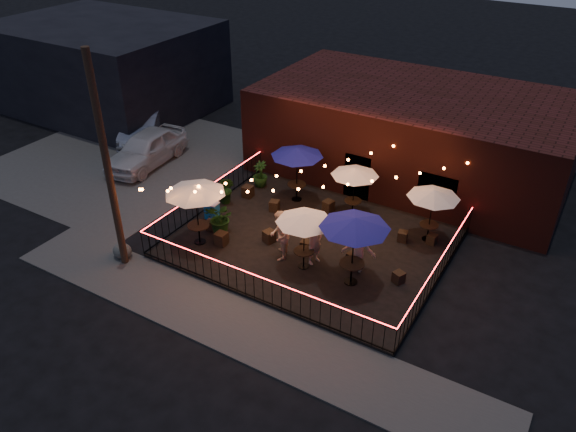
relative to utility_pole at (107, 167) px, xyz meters
name	(u,v)px	position (x,y,z in m)	size (l,w,h in m)	color
ground	(285,271)	(5.40, 2.60, -4.00)	(110.00, 110.00, 0.00)	black
patio	(312,243)	(5.40, 4.60, -3.92)	(10.00, 8.00, 0.15)	black
sidewalk	(233,323)	(5.40, -0.65, -3.98)	(18.00, 2.50, 0.05)	#484542
parking_lot	(125,157)	(-6.60, 6.60, -3.99)	(11.00, 12.00, 0.02)	#484542
brick_building	(413,133)	(6.40, 12.59, -2.00)	(14.00, 8.00, 4.00)	#3C1510
background_building	(106,66)	(-12.60, 11.60, -1.50)	(12.00, 9.00, 5.00)	black
utility_pole	(107,167)	(0.00, 0.00, 0.00)	(0.26, 0.26, 8.00)	#332015
fence_front	(254,287)	(5.40, 0.60, -3.34)	(10.00, 0.04, 1.04)	black
fence_left	(209,197)	(0.40, 4.60, -3.34)	(0.04, 8.00, 1.04)	black
fence_right	(438,271)	(10.40, 4.60, -3.34)	(0.04, 8.00, 1.04)	black
festoon_lights	(285,185)	(4.39, 4.30, -1.48)	(10.02, 8.72, 1.32)	orange
cafe_table_0	(195,190)	(1.69, 2.34, -1.52)	(2.98, 2.98, 2.55)	black
cafe_table_1	(297,153)	(3.24, 7.15, -1.59)	(2.97, 2.97, 2.47)	black
cafe_table_2	(304,219)	(5.92, 3.04, -1.80)	(2.51, 2.51, 2.25)	black
cafe_table_3	(355,172)	(5.87, 7.26, -1.88)	(2.55, 2.55, 2.16)	black
cafe_table_4	(355,224)	(7.79, 3.10, -1.42)	(3.05, 3.05, 2.66)	black
cafe_table_5	(434,194)	(9.20, 7.07, -1.83)	(2.57, 2.57, 2.21)	black
bistro_chair_0	(211,225)	(1.49, 3.31, -3.65)	(0.34, 0.34, 0.40)	black
bistro_chair_1	(221,239)	(2.49, 2.66, -3.60)	(0.43, 0.43, 0.50)	black
bistro_chair_2	(248,192)	(1.27, 6.26, -3.60)	(0.43, 0.43, 0.51)	black
bistro_chair_3	(274,206)	(2.90, 5.85, -3.62)	(0.39, 0.39, 0.46)	black
bistro_chair_4	(269,236)	(3.99, 3.75, -3.61)	(0.41, 0.41, 0.48)	black
bistro_chair_5	(306,246)	(5.52, 3.94, -3.63)	(0.38, 0.38, 0.45)	black
bistro_chair_6	(328,206)	(4.89, 6.99, -3.61)	(0.41, 0.41, 0.48)	black
bistro_chair_7	(355,217)	(6.20, 6.79, -3.65)	(0.34, 0.34, 0.41)	black
bistro_chair_8	(354,259)	(7.45, 4.06, -3.59)	(0.43, 0.43, 0.51)	black
bistro_chair_9	(399,277)	(9.23, 3.95, -3.64)	(0.36, 0.36, 0.42)	black
bistro_chair_10	(402,236)	(8.40, 6.47, -3.64)	(0.35, 0.35, 0.42)	black
bistro_chair_11	(432,239)	(9.45, 6.87, -3.65)	(0.34, 0.34, 0.40)	black
patron_a	(315,241)	(6.12, 3.49, -2.92)	(0.68, 0.45, 1.86)	tan
patron_b	(280,235)	(4.88, 3.08, -2.87)	(0.95, 0.74, 1.95)	#DCAD92
patron_c	(359,248)	(7.69, 3.86, -2.90)	(1.23, 0.71, 1.91)	tan
potted_shrub_a	(221,218)	(2.00, 3.35, -3.20)	(1.18, 1.02, 1.31)	#113B0D
potted_shrub_b	(226,190)	(0.80, 5.32, -3.19)	(0.72, 0.58, 1.31)	#163510
potted_shrub_c	(260,174)	(1.19, 7.38, -3.25)	(0.67, 0.67, 1.21)	#143E17
cooler	(212,210)	(1.04, 3.98, -3.46)	(0.58, 0.42, 0.77)	#1261B7
boulder	(122,251)	(-0.29, 0.19, -3.68)	(0.82, 0.70, 0.64)	#3E3F3A
car_white	(146,149)	(-5.02, 6.65, -3.17)	(1.97, 4.89, 1.67)	silver
car_silver	(144,125)	(-7.27, 8.90, -3.20)	(1.69, 4.83, 1.59)	gray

